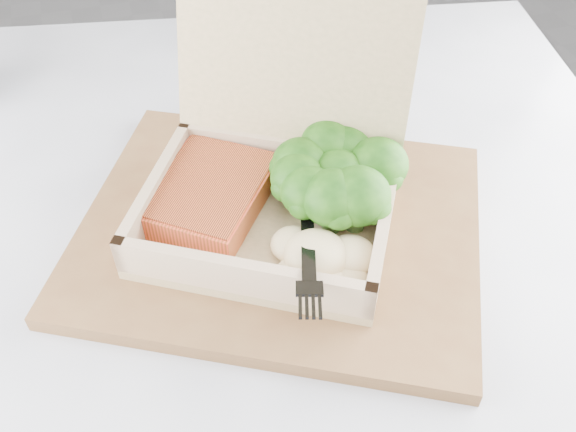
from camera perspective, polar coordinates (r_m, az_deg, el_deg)
name	(u,v)px	position (r m, az deg, el deg)	size (l,w,h in m)	color
floor	(114,333)	(1.51, -15.22, -9.99)	(4.00, 4.00, 0.00)	gray
cafe_table	(242,359)	(0.76, -4.11, -12.54)	(1.02, 1.02, 0.76)	black
serving_tray	(280,229)	(0.60, -0.74, -1.17)	(0.36, 0.29, 0.02)	brown
takeout_container	(276,164)	(0.58, -1.06, 4.61)	(0.30, 0.30, 0.20)	tan
salmon_fillet	(210,194)	(0.60, -6.97, 1.95)	(0.09, 0.12, 0.03)	#ED4D2E
broccoli_pile	(338,181)	(0.59, 4.50, 3.10)	(0.13, 0.13, 0.05)	#38781A
mashed_potatoes	(316,255)	(0.54, 2.50, -3.45)	(0.09, 0.08, 0.03)	#D5BD8A
plastic_fork	(308,228)	(0.54, 1.77, -1.04)	(0.06, 0.15, 0.03)	black
receipt	(253,117)	(0.75, -3.13, 8.80)	(0.07, 0.12, 0.00)	white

